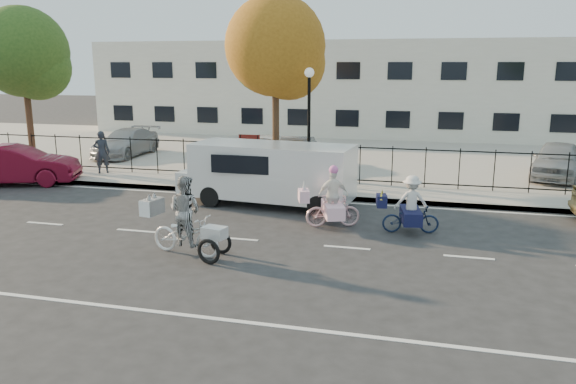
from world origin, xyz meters
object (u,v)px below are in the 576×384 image
(lamppost, at_px, (309,105))
(lot_car_b, at_px, (262,151))
(lot_car_a, at_px, (126,143))
(unicorn_bike, at_px, (332,204))
(pedestrian, at_px, (102,152))
(bull_bike, at_px, (410,210))
(zebra_trike, at_px, (186,224))
(lot_car_c, at_px, (296,153))
(red_sedan, at_px, (16,165))
(lot_car_d, at_px, (557,160))
(white_van, at_px, (269,172))

(lamppost, relative_size, lot_car_b, 0.90)
(lot_car_a, xyz_separation_m, lot_car_b, (7.33, -1.01, 0.01))
(unicorn_bike, distance_m, pedestrian, 11.68)
(unicorn_bike, height_order, bull_bike, unicorn_bike)
(pedestrian, bearing_deg, zebra_trike, 104.16)
(pedestrian, xyz_separation_m, lot_car_c, (7.49, 3.30, -0.24))
(lot_car_b, bearing_deg, unicorn_bike, -49.72)
(red_sedan, xyz_separation_m, lot_car_b, (8.33, 5.54, 0.05))
(zebra_trike, distance_m, red_sedan, 11.53)
(zebra_trike, relative_size, bull_bike, 1.30)
(unicorn_bike, height_order, lot_car_b, unicorn_bike)
(red_sedan, bearing_deg, lamppost, -99.20)
(unicorn_bike, bearing_deg, lot_car_b, 10.13)
(zebra_trike, relative_size, lot_car_d, 0.55)
(lamppost, relative_size, unicorn_bike, 2.36)
(unicorn_bike, relative_size, pedestrian, 1.04)
(zebra_trike, xyz_separation_m, white_van, (0.62, 5.26, 0.37))
(red_sedan, xyz_separation_m, lot_car_c, (9.87, 5.54, 0.03))
(lot_car_a, bearing_deg, white_van, -37.86)
(pedestrian, bearing_deg, lot_car_c, 175.54)
(bull_bike, relative_size, red_sedan, 0.39)
(lot_car_c, bearing_deg, red_sedan, -154.52)
(zebra_trike, xyz_separation_m, lot_car_d, (10.65, 11.76, 0.11))
(lamppost, distance_m, white_van, 3.66)
(red_sedan, xyz_separation_m, pedestrian, (2.38, 2.24, 0.27))
(red_sedan, bearing_deg, lot_car_a, -29.55)
(white_van, relative_size, pedestrian, 3.36)
(white_van, height_order, pedestrian, white_van)
(zebra_trike, bearing_deg, bull_bike, -47.96)
(white_van, relative_size, lot_car_a, 1.32)
(lot_car_c, bearing_deg, zebra_trike, -93.85)
(zebra_trike, distance_m, bull_bike, 6.18)
(bull_bike, distance_m, red_sedan, 15.40)
(bull_bike, distance_m, lot_car_a, 16.93)
(zebra_trike, xyz_separation_m, lot_car_b, (-1.54, 11.51, 0.05))
(unicorn_bike, distance_m, red_sedan, 13.23)
(lamppost, bearing_deg, pedestrian, -179.64)
(lot_car_a, xyz_separation_m, lot_car_c, (8.87, -1.01, -0.01))
(unicorn_bike, bearing_deg, lot_car_d, -60.72)
(zebra_trike, relative_size, lot_car_c, 0.59)
(lamppost, bearing_deg, zebra_trike, -98.89)
(pedestrian, bearing_deg, bull_bike, 130.41)
(lamppost, relative_size, lot_car_a, 0.96)
(lamppost, distance_m, red_sedan, 11.63)
(pedestrian, bearing_deg, lot_car_a, -100.49)
(lot_car_c, relative_size, lot_car_d, 0.92)
(lamppost, distance_m, pedestrian, 9.03)
(lamppost, bearing_deg, lot_car_a, 157.30)
(lot_car_d, bearing_deg, pedestrian, -153.86)
(zebra_trike, height_order, bull_bike, zebra_trike)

